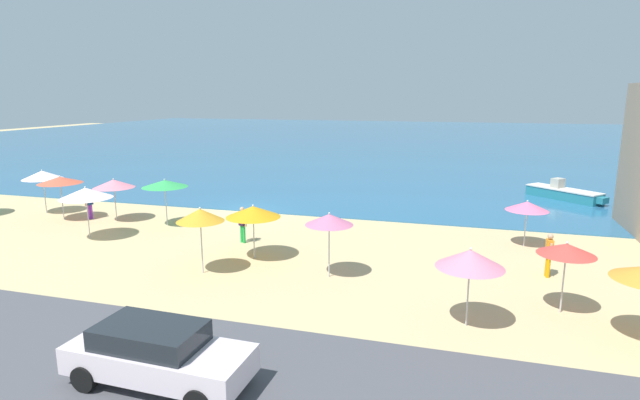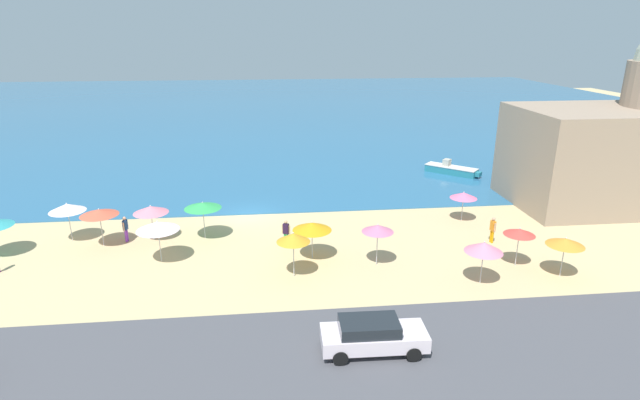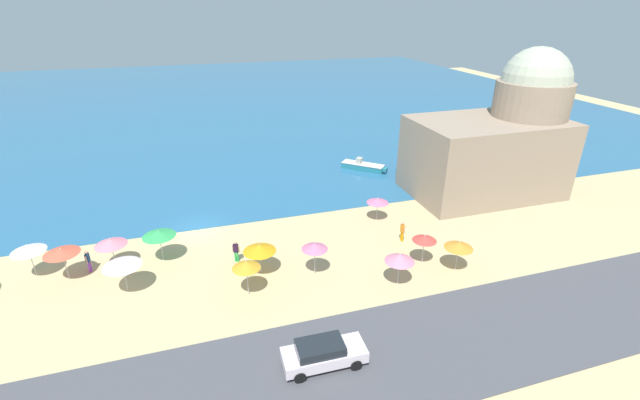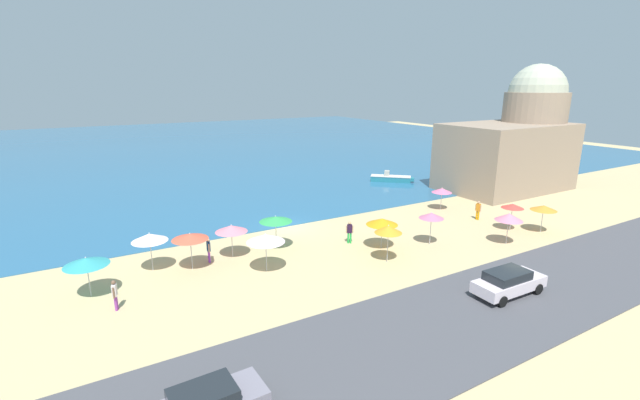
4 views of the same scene
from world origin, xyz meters
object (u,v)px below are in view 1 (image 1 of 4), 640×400
at_px(beach_umbrella_1, 567,249).
at_px(skiff_nearshore, 564,193).
at_px(beach_umbrella_5, 200,215).
at_px(parked_car_0, 157,353).
at_px(beach_umbrella_8, 165,184).
at_px(bather_3, 549,253).
at_px(bather_2, 243,223).
at_px(beach_umbrella_10, 470,259).
at_px(beach_umbrella_7, 42,175).
at_px(beach_umbrella_0, 527,206).
at_px(beach_umbrella_6, 60,180).
at_px(beach_umbrella_3, 253,212).
at_px(bather_0, 89,202).
at_px(beach_umbrella_9, 329,220).
at_px(beach_umbrella_4, 114,184).
at_px(beach_umbrella_12, 86,193).

distance_m(beach_umbrella_1, skiff_nearshore, 19.83).
bearing_deg(beach_umbrella_5, parked_car_0, -68.25).
height_order(beach_umbrella_8, bather_3, beach_umbrella_8).
bearing_deg(bather_2, beach_umbrella_10, -30.84).
xyz_separation_m(beach_umbrella_7, beach_umbrella_8, (8.63, -0.53, -0.00)).
distance_m(beach_umbrella_0, beach_umbrella_6, 24.58).
relative_size(bather_3, skiff_nearshore, 0.37).
distance_m(beach_umbrella_3, bather_0, 12.49).
relative_size(bather_0, bather_3, 0.99).
height_order(beach_umbrella_9, beach_umbrella_10, beach_umbrella_9).
bearing_deg(beach_umbrella_9, beach_umbrella_8, 154.16).
xyz_separation_m(beach_umbrella_5, beach_umbrella_7, (-14.20, 6.59, -0.05)).
bearing_deg(beach_umbrella_7, bather_0, -7.96).
bearing_deg(bather_2, beach_umbrella_5, -86.73).
relative_size(beach_umbrella_4, skiff_nearshore, 0.52).
bearing_deg(beach_umbrella_0, beach_umbrella_5, -149.54).
xyz_separation_m(beach_umbrella_3, parked_car_0, (1.69, -9.57, -1.23)).
bearing_deg(bather_0, beach_umbrella_10, -21.12).
relative_size(beach_umbrella_4, bather_3, 1.39).
relative_size(beach_umbrella_3, beach_umbrella_8, 0.93).
bearing_deg(beach_umbrella_0, beach_umbrella_1, -87.07).
height_order(beach_umbrella_0, beach_umbrella_5, beach_umbrella_5).
relative_size(beach_umbrella_3, bather_0, 1.38).
distance_m(beach_umbrella_6, beach_umbrella_7, 2.55).
height_order(beach_umbrella_9, parked_car_0, beach_umbrella_9).
relative_size(beach_umbrella_5, beach_umbrella_12, 1.02).
bearing_deg(beach_umbrella_1, beach_umbrella_5, 179.79).
distance_m(beach_umbrella_1, beach_umbrella_8, 19.54).
distance_m(beach_umbrella_6, bather_3, 25.07).
bearing_deg(beach_umbrella_5, beach_umbrella_12, 160.45).
distance_m(beach_umbrella_3, bather_2, 2.74).
relative_size(beach_umbrella_1, beach_umbrella_3, 1.01).
relative_size(beach_umbrella_10, bather_3, 1.44).
xyz_separation_m(beach_umbrella_6, bather_3, (24.95, -2.14, -1.31)).
relative_size(beach_umbrella_5, skiff_nearshore, 0.58).
bearing_deg(beach_umbrella_6, bather_0, 24.25).
height_order(parked_car_0, skiff_nearshore, parked_car_0).
distance_m(beach_umbrella_4, bather_0, 2.05).
bearing_deg(beach_umbrella_9, parked_car_0, -103.52).
bearing_deg(beach_umbrella_9, beach_umbrella_12, 172.04).
distance_m(beach_umbrella_4, bather_3, 22.16).
bearing_deg(beach_umbrella_9, bather_3, 16.33).
bearing_deg(beach_umbrella_8, beach_umbrella_1, -18.23).
bearing_deg(beach_umbrella_3, bather_3, 5.47).
bearing_deg(beach_umbrella_4, beach_umbrella_8, -2.01).
distance_m(beach_umbrella_12, bather_2, 7.79).
relative_size(beach_umbrella_1, parked_car_0, 0.53).
bearing_deg(beach_umbrella_0, beach_umbrella_9, -140.08).
relative_size(beach_umbrella_8, bather_3, 1.47).
bearing_deg(beach_umbrella_4, parked_car_0, -48.82).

